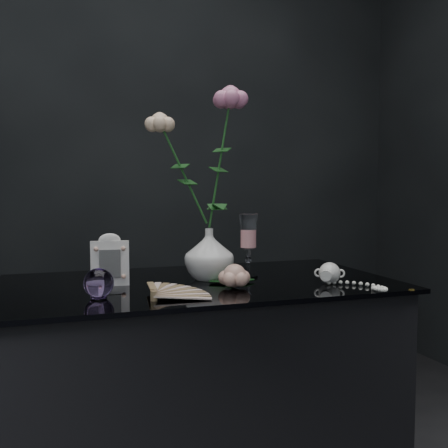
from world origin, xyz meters
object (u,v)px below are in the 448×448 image
object	(u,v)px
picture_frame	(110,260)
paperweight	(99,283)
wine_glass	(248,246)
loose_rose	(235,276)
vase	(209,254)
pearl_jar	(330,272)

from	to	relation	value
picture_frame	paperweight	bearing A→B (deg)	-100.27
wine_glass	paperweight	size ratio (longest dim) A/B	2.58
wine_glass	loose_rose	distance (m)	0.18
vase	paperweight	world-z (taller)	vase
loose_rose	vase	bearing A→B (deg)	96.81
loose_rose	pearl_jar	size ratio (longest dim) A/B	0.87
vase	paperweight	size ratio (longest dim) A/B	2.04
paperweight	picture_frame	bearing A→B (deg)	73.81
paperweight	loose_rose	world-z (taller)	paperweight
vase	picture_frame	bearing A→B (deg)	-179.40
loose_rose	pearl_jar	world-z (taller)	loose_rose
picture_frame	pearl_jar	distance (m)	0.58
wine_glass	picture_frame	distance (m)	0.39
paperweight	pearl_jar	distance (m)	0.60
wine_glass	pearl_jar	size ratio (longest dim) A/B	0.87
loose_rose	picture_frame	bearing A→B (deg)	151.73
picture_frame	loose_rose	world-z (taller)	picture_frame
loose_rose	paperweight	bearing A→B (deg)	177.72
paperweight	pearl_jar	world-z (taller)	paperweight
vase	picture_frame	distance (m)	0.27
vase	picture_frame	size ratio (longest dim) A/B	1.04
picture_frame	pearl_jar	world-z (taller)	picture_frame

